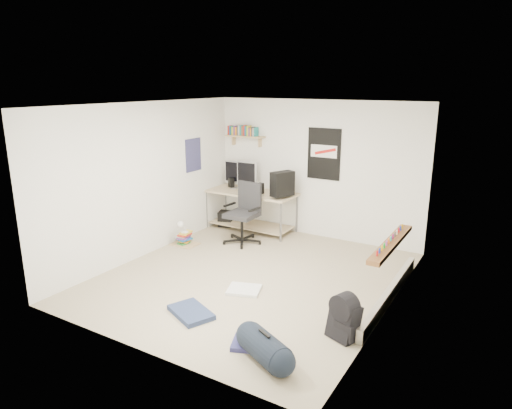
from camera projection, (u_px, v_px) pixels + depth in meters
The scene contains 26 objects.
floor at pixel (252, 277), 6.76m from camera, with size 4.00×4.50×0.01m, color gray.
ceiling at pixel (251, 104), 6.11m from camera, with size 4.00×4.50×0.01m, color white.
back_wall at pixel (316, 170), 8.30m from camera, with size 4.00×0.01×2.50m, color silver.
left_wall at pixel (147, 180), 7.43m from camera, with size 0.01×4.50×2.50m, color silver.
right_wall at pixel (395, 216), 5.44m from camera, with size 0.01×4.50×2.50m, color silver.
desk at pixel (251, 212), 8.83m from camera, with size 1.78×0.78×0.81m, color tan.
monitor_left at pixel (234, 176), 8.90m from camera, with size 0.39×0.10×0.43m, color #97969A.
monitor_right at pixel (247, 177), 8.71m from camera, with size 0.41×0.10×0.45m, color #9D9CA1.
pc_tower at pixel (282, 184), 8.15m from camera, with size 0.20×0.42×0.44m, color black.
keyboard at pixel (255, 190), 8.64m from camera, with size 0.37×0.13×0.02m, color black.
speaker_left at pixel (231, 183), 8.87m from camera, with size 0.09×0.09×0.18m, color black.
speaker_right at pixel (261, 188), 8.34m from camera, with size 0.10×0.10×0.20m, color black.
office_chair at pixel (242, 216), 8.08m from camera, with size 0.71×0.71×1.09m, color #252527.
wall_shelf at pixel (245, 136), 8.79m from camera, with size 0.80×0.22×0.24m, color tan.
poster_back_wall at pixel (324, 154), 8.13m from camera, with size 0.62×0.03×0.92m, color black.
poster_left_wall at pixel (193, 155), 8.35m from camera, with size 0.02×0.42×0.60m, color navy.
window at pixel (398, 194), 5.67m from camera, with size 0.10×1.50×1.26m, color brown.
baseboard_heater at pixel (390, 294), 6.02m from camera, with size 0.08×2.50×0.18m, color #B7B2A8.
backpack at pixel (344, 321), 5.11m from camera, with size 0.32×0.26×0.43m, color black.
duffel_bag at pixel (264, 349), 4.69m from camera, with size 0.30×0.30×0.59m, color black.
tshirt at pixel (244, 290), 6.30m from camera, with size 0.44×0.37×0.04m, color silver.
jeans_a at pixel (191, 312), 5.65m from camera, with size 0.59×0.38×0.06m, color navy.
jeans_b at pixel (252, 344), 4.99m from camera, with size 0.43×0.32×0.05m, color navy.
book_stack at pixel (185, 236), 8.07m from camera, with size 0.42×0.34×0.29m, color brown.
desk_lamp at pixel (184, 224), 7.98m from camera, with size 0.13×0.22×0.22m, color white.
subwoofer at pixel (226, 219), 9.14m from camera, with size 0.27×0.27×0.30m, color black.
Camera 1 is at (3.26, -5.33, 2.80)m, focal length 32.00 mm.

